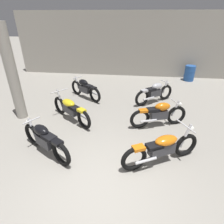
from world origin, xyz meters
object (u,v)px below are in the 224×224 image
Objects in this scene: motorcycle_left_row_1 at (70,109)px; motorcycle_right_row_2 at (155,92)px; support_pillar at (12,74)px; motorcycle_left_row_2 at (85,88)px; motorcycle_left_row_0 at (45,139)px; oil_drum at (189,73)px; motorcycle_right_row_1 at (159,114)px; motorcycle_right_row_0 at (162,148)px.

motorcycle_left_row_1 is 1.08× the size of motorcycle_right_row_2.
motorcycle_left_row_2 is at bearing 46.65° from support_pillar.
motorcycle_left_row_0 is 8.86m from oil_drum.
motorcycle_left_row_0 is at bearing -92.65° from motorcycle_left_row_1.
motorcycle_right_row_1 is at bearing -90.14° from motorcycle_right_row_2.
support_pillar is at bearing 134.19° from motorcycle_left_row_0.
support_pillar reaches higher than motorcycle_left_row_0.
oil_drum is at bearing 36.37° from support_pillar.
motorcycle_left_row_1 reaches higher than motorcycle_left_row_2.
motorcycle_right_row_1 is 2.23× the size of oil_drum.
oil_drum is at bearing 67.30° from motorcycle_right_row_1.
oil_drum is (5.22, 5.26, -0.03)m from motorcycle_left_row_1.
motorcycle_right_row_0 is at bearing -108.05° from oil_drum.
motorcycle_left_row_2 is at bearing 127.59° from motorcycle_right_row_0.
support_pillar is at bearing 179.67° from motorcycle_right_row_1.
motorcycle_left_row_1 is 3.59m from motorcycle_right_row_2.
oil_drum is (2.30, 7.05, -0.03)m from motorcycle_right_row_0.
motorcycle_right_row_1 is at bearing -33.73° from motorcycle_left_row_2.
oil_drum is (2.20, 5.27, -0.03)m from motorcycle_right_row_1.
motorcycle_right_row_1 is at bearing -112.70° from oil_drum.
motorcycle_right_row_1 is at bearing 86.91° from motorcycle_right_row_0.
motorcycle_left_row_2 and motorcycle_right_row_1 have the same top height.
motorcycle_left_row_2 is 1.00× the size of motorcycle_right_row_2.
support_pillar is at bearing -133.35° from motorcycle_left_row_2.
support_pillar is 2.83m from motorcycle_left_row_0.
motorcycle_right_row_2 is (4.91, 1.90, -1.14)m from support_pillar.
motorcycle_right_row_2 is at bearing -123.40° from oil_drum.
oil_drum is at bearing 56.60° from motorcycle_right_row_2.
support_pillar is at bearing -158.81° from motorcycle_right_row_2.
motorcycle_right_row_1 is (3.02, -0.01, 0.01)m from motorcycle_left_row_1.
support_pillar reaches higher than motorcycle_right_row_2.
motorcycle_left_row_1 is 2.08× the size of oil_drum.
motorcycle_left_row_0 is (1.80, -1.85, -1.14)m from support_pillar.
motorcycle_left_row_2 is 0.87× the size of motorcycle_right_row_1.
motorcycle_left_row_2 is at bearing 88.81° from motorcycle_left_row_0.
motorcycle_left_row_0 is 1.06× the size of motorcycle_left_row_2.
motorcycle_left_row_0 is 0.88× the size of motorcycle_right_row_0.
support_pillar is 1.95× the size of motorcycle_left_row_2.
motorcycle_left_row_0 is at bearing -45.81° from support_pillar.
motorcycle_left_row_0 is at bearing -91.19° from motorcycle_left_row_2.
motorcycle_left_row_2 is 1.93× the size of oil_drum.
support_pillar is 2.21m from motorcycle_left_row_1.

